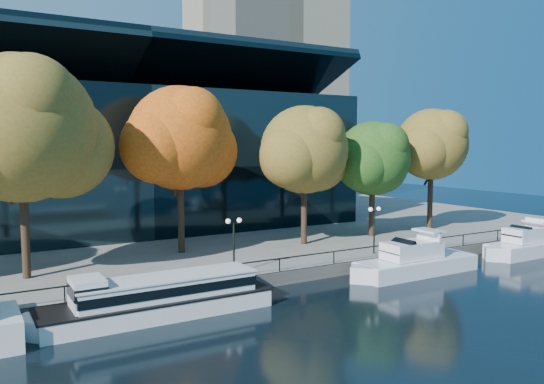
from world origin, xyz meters
TOP-DOWN VIEW (x-y plane):
  - ground at (0.00, 0.00)m, footprint 160.00×160.00m
  - promenade at (0.00, 36.38)m, footprint 90.00×67.08m
  - railing at (0.00, 3.25)m, footprint 88.20×0.08m
  - convention_building at (-4.00, 31.79)m, footprint 50.00×24.57m
  - office_tower at (28.00, 55.00)m, footprint 22.50×22.50m
  - tour_boat at (-10.39, 0.76)m, footprint 15.29×3.41m
  - cruiser_near at (10.66, 0.43)m, footprint 12.00×3.09m
  - cruiser_far at (24.94, 0.23)m, footprint 10.41×2.89m
  - tree_1 at (-16.10, 10.50)m, footprint 12.74×10.45m
  - tree_2 at (-3.59, 13.34)m, footprint 11.09×9.09m
  - tree_3 at (7.73, 11.20)m, footprint 10.20×8.36m
  - tree_4 at (16.06, 11.25)m, footprint 9.37×7.68m
  - tree_5 at (24.22, 11.09)m, footprint 9.62×7.89m
  - lamp_1 at (-3.13, 4.50)m, footprint 1.26×0.36m
  - lamp_2 at (10.23, 4.50)m, footprint 1.26×0.36m

SIDE VIEW (x-z plane):
  - ground at x=0.00m, z-range 0.00..0.00m
  - promenade at x=0.00m, z-range 0.00..1.00m
  - cruiser_far at x=24.94m, z-range -0.62..2.78m
  - cruiser_near at x=10.66m, z-range -0.66..2.82m
  - tour_boat at x=-10.39m, z-range -0.22..2.68m
  - railing at x=0.00m, z-range 1.44..2.43m
  - lamp_1 at x=-3.13m, z-range 1.97..6.00m
  - lamp_2 at x=10.23m, z-range 1.97..6.00m
  - convention_building at x=-4.00m, z-range -2.21..19.22m
  - tree_4 at x=16.06m, z-range 2.92..14.58m
  - tree_3 at x=7.73m, z-range 3.20..16.11m
  - tree_5 at x=24.22m, z-range 3.56..16.72m
  - tree_2 at x=-3.59m, z-range 3.52..17.82m
  - tree_1 at x=-16.10m, z-range 3.45..18.99m
  - office_tower at x=28.00m, z-range 0.07..65.97m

